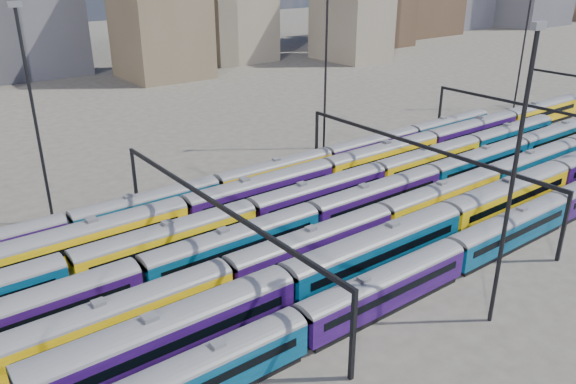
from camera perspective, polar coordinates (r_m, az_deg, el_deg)
ground at (r=69.48m, az=7.14°, el=-2.87°), size 500.00×500.00×0.00m
rake_0 at (r=52.02m, az=9.80°, el=-9.29°), size 136.76×2.86×4.80m
rake_1 at (r=74.17m, az=21.40°, el=-0.15°), size 113.74×3.33×5.62m
rake_2 at (r=71.86m, az=15.32°, el=-0.33°), size 143.79×3.00×5.06m
rake_3 at (r=70.37m, az=9.01°, el=-0.25°), size 103.42×3.03×5.10m
rake_4 at (r=64.75m, az=-3.80°, el=-2.11°), size 124.22×3.03×5.10m
rake_5 at (r=77.25m, az=3.92°, el=2.20°), size 129.91×3.17×5.34m
rake_6 at (r=73.32m, az=-7.29°, el=0.61°), size 113.45×2.77×4.65m
gantry_1 at (r=55.59m, az=-7.55°, el=-1.96°), size 0.35×40.35×8.03m
gantry_2 at (r=73.88m, az=13.00°, el=3.97°), size 0.35×40.35×8.03m
gantry_3 at (r=98.12m, az=24.56°, el=7.10°), size 0.35×40.35×8.03m
mast_1 at (r=69.67m, az=-24.44°, el=7.55°), size 1.40×0.50×25.60m
mast_2 at (r=48.02m, az=21.96°, el=1.75°), size 1.40×0.50×25.60m
mast_3 at (r=91.93m, az=3.86°, el=12.75°), size 1.40×0.50×25.60m
mast_5 at (r=127.94m, az=22.87°, el=13.90°), size 1.40×0.50×25.60m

